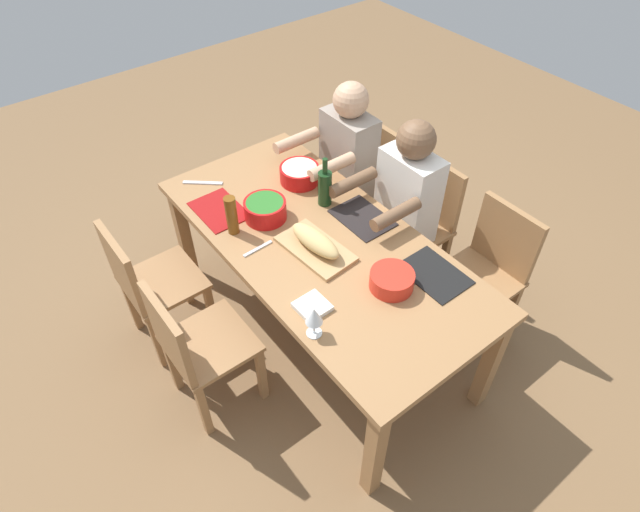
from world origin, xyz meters
name	(u,v)px	position (x,y,z in m)	size (l,w,h in m)	color
ground_plane	(320,329)	(0.00, 0.00, 0.00)	(8.00, 8.00, 0.00)	brown
dining_table	(320,252)	(0.00, 0.00, 0.66)	(1.91, 0.89, 0.74)	#9E7044
chair_near_right	(363,178)	(0.52, -0.77, 0.48)	(0.40, 0.40, 0.85)	#9E7044
diner_near_right	(343,161)	(0.52, -0.59, 0.70)	(0.41, 0.53, 1.20)	#2D2D38
chair_near_left	(488,268)	(-0.52, -0.77, 0.48)	(0.40, 0.40, 0.85)	#9E7044
chair_far_center	(194,346)	(0.00, 0.77, 0.48)	(0.40, 0.40, 0.85)	#9E7044
chair_near_center	(420,219)	(0.00, -0.77, 0.48)	(0.40, 0.40, 0.85)	#9E7044
diner_near_center	(402,203)	(0.00, -0.59, 0.70)	(0.41, 0.53, 1.20)	#2D2D38
chair_far_right	(148,282)	(0.52, 0.77, 0.48)	(0.40, 0.40, 0.85)	#9E7044
serving_bowl_greens	(265,209)	(0.32, 0.12, 0.80)	(0.23, 0.23, 0.11)	red
serving_bowl_pasta	(299,173)	(0.47, -0.22, 0.80)	(0.23, 0.23, 0.10)	red
serving_bowl_salad	(392,279)	(-0.45, -0.07, 0.79)	(0.21, 0.21, 0.08)	red
cutting_board	(315,249)	(-0.04, 0.06, 0.75)	(0.40, 0.22, 0.02)	tan
bread_loaf	(315,241)	(-0.04, 0.06, 0.81)	(0.32, 0.11, 0.09)	tan
wine_bottle	(325,187)	(0.23, -0.21, 0.85)	(0.08, 0.08, 0.29)	#193819
beer_bottle	(232,215)	(0.33, 0.31, 0.85)	(0.06, 0.06, 0.22)	brown
wine_glass	(314,316)	(-0.45, 0.38, 0.86)	(0.08, 0.08, 0.17)	silver
placemat_near_left	(434,274)	(-0.52, -0.29, 0.74)	(0.32, 0.23, 0.01)	black
fork_far_center	(258,249)	(0.14, 0.29, 0.74)	(0.02, 0.17, 0.01)	silver
placemat_near_center	(362,218)	(0.00, -0.29, 0.74)	(0.32, 0.23, 0.01)	black
placemat_far_right	(219,210)	(0.52, 0.29, 0.74)	(0.32, 0.23, 0.01)	maroon
carving_knife	(203,183)	(0.80, 0.24, 0.74)	(0.23, 0.02, 0.01)	silver
napkin_stack	(312,306)	(-0.33, 0.30, 0.75)	(0.14, 0.14, 0.02)	white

